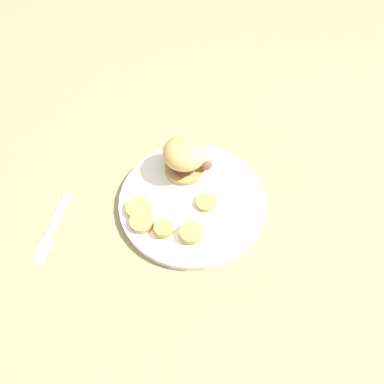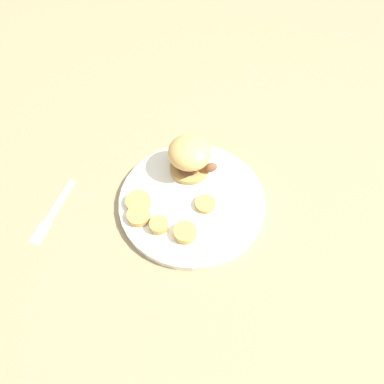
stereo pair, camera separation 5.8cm
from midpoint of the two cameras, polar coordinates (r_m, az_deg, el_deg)
name	(u,v)px [view 1 (the left image)]	position (r m, az deg, el deg)	size (l,w,h in m)	color
ground_plane	(192,203)	(0.79, -2.11, -1.83)	(4.00, 4.00, 0.00)	#937F5B
dinner_plate	(192,201)	(0.78, -2.13, -1.46)	(0.31, 0.31, 0.02)	white
sandwich	(184,157)	(0.79, -3.36, 5.27)	(0.11, 0.09, 0.08)	tan
potato_round_0	(206,202)	(0.77, 0.00, -1.68)	(0.04, 0.04, 0.01)	tan
potato_round_1	(139,208)	(0.77, -10.27, -2.54)	(0.05, 0.05, 0.01)	tan
potato_round_2	(142,222)	(0.75, -9.89, -4.61)	(0.05, 0.05, 0.01)	tan
potato_round_3	(191,233)	(0.73, -2.44, -6.40)	(0.05, 0.05, 0.02)	tan
potato_round_4	(164,229)	(0.74, -6.61, -5.72)	(0.04, 0.04, 0.02)	tan
fork	(52,228)	(0.82, -22.46, -5.23)	(0.11, 0.14, 0.00)	silver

